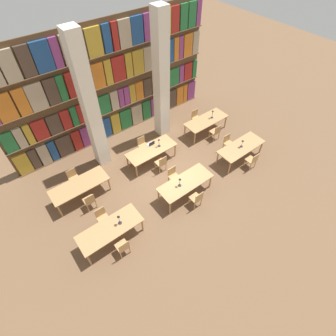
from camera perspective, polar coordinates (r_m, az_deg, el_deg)
name	(u,v)px	position (r m, az deg, el deg)	size (l,w,h in m)	color
ground_plane	(166,177)	(11.84, -0.36, -1.91)	(40.00, 40.00, 0.00)	brown
bookshelf_bank	(112,85)	(12.88, -12.12, 17.24)	(10.53, 0.35, 5.50)	brown
pillar_left	(90,108)	(11.00, -16.62, 12.49)	(0.56, 0.56, 6.00)	silver
pillar_center	(161,80)	(12.38, -1.50, 18.67)	(0.56, 0.56, 6.00)	silver
reading_table_0	(110,229)	(9.75, -12.49, -12.90)	(2.34, 0.93, 0.77)	tan
chair_0	(123,247)	(9.59, -9.78, -16.56)	(0.42, 0.40, 0.90)	tan
chair_1	(102,217)	(10.32, -14.10, -10.34)	(0.42, 0.40, 0.90)	tan
desk_lamp_0	(119,218)	(9.45, -10.67, -10.71)	(0.14, 0.14, 0.48)	#232328
reading_table_1	(185,183)	(10.73, 3.80, -3.32)	(2.34, 0.93, 0.77)	tan
chair_2	(197,198)	(10.56, 6.26, -6.58)	(0.42, 0.40, 0.90)	tan
chair_3	(173,176)	(11.23, 1.18, -1.69)	(0.42, 0.40, 0.90)	tan
desk_lamp_1	(180,181)	(10.31, 2.59, -2.80)	(0.14, 0.14, 0.45)	#232328
reading_table_2	(241,148)	(12.60, 15.61, 4.32)	(2.34, 0.93, 0.77)	tan
chair_4	(252,160)	(12.45, 17.85, 1.65)	(0.42, 0.40, 0.90)	tan
chair_5	(228,142)	(13.03, 12.93, 5.45)	(0.42, 0.40, 0.90)	tan
desk_lamp_2	(242,142)	(12.36, 15.90, 5.41)	(0.14, 0.14, 0.40)	#232328
reading_table_3	(79,186)	(11.20, -18.72, -3.72)	(2.34, 0.93, 0.77)	tan
chair_6	(89,201)	(10.89, -16.72, -6.81)	(0.42, 0.40, 0.90)	tan
chair_7	(74,178)	(11.86, -19.84, -2.00)	(0.42, 0.40, 0.90)	tan
reading_table_4	(151,150)	(12.02, -3.63, 3.83)	(2.34, 0.93, 0.77)	tan
chair_8	(161,163)	(11.74, -1.45, 1.12)	(0.42, 0.40, 0.90)	tan
chair_9	(143,145)	(12.63, -5.52, 5.03)	(0.42, 0.40, 0.90)	tan
desk_lamp_3	(159,141)	(11.91, -1.99, 5.81)	(0.14, 0.14, 0.43)	#232328
laptop	(151,144)	(12.18, -3.74, 5.25)	(0.32, 0.22, 0.21)	silver
reading_table_5	(206,121)	(13.78, 8.31, 10.09)	(2.34, 0.93, 0.77)	tan
chair_10	(216,132)	(13.52, 10.31, 7.77)	(0.42, 0.40, 0.90)	tan
chair_11	(196,117)	(14.30, 6.07, 10.90)	(0.42, 0.40, 0.90)	tan
desk_lamp_4	(213,113)	(13.75, 9.68, 11.77)	(0.14, 0.14, 0.45)	#232328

